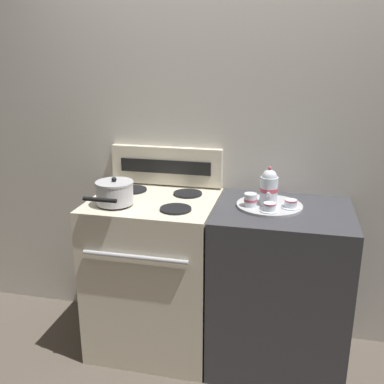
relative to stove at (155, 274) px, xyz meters
name	(u,v)px	position (x,y,z in m)	size (l,w,h in m)	color
ground_plane	(215,349)	(0.37, 0.00, -0.47)	(6.00, 6.00, 0.00)	brown
wall_back	(227,162)	(0.37, 0.33, 0.63)	(6.00, 0.05, 2.20)	beige
stove	(155,274)	(0.00, 0.00, 0.00)	(0.71, 0.64, 0.95)	beige
control_panel	(166,166)	(0.00, 0.28, 0.60)	(0.70, 0.05, 0.23)	beige
side_counter	(279,288)	(0.73, 0.00, 0.00)	(0.73, 0.61, 0.94)	#38383D
saucepan	(114,192)	(-0.17, -0.14, 0.54)	(0.21, 0.30, 0.15)	#B7B7BC
serving_tray	(269,205)	(0.65, 0.03, 0.48)	(0.36, 0.36, 0.01)	#B2B2B7
teapot	(269,187)	(0.65, 0.03, 0.58)	(0.10, 0.16, 0.21)	silver
teacup_left	(269,194)	(0.64, 0.14, 0.50)	(0.10, 0.10, 0.05)	silver
teacup_right	(291,204)	(0.77, -0.01, 0.50)	(0.10, 0.10, 0.05)	silver
teacup_front	(270,207)	(0.66, -0.08, 0.50)	(0.10, 0.10, 0.05)	silver
creamer_jug	(250,200)	(0.55, -0.02, 0.52)	(0.07, 0.07, 0.07)	silver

